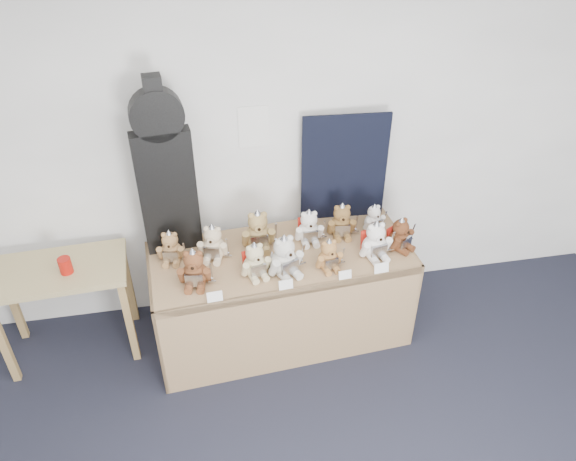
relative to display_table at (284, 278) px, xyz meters
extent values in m
plane|color=silver|center=(-0.19, -1.95, 2.10)|extent=(6.00, 6.00, 0.00)
plane|color=white|center=(-0.19, 0.55, 0.75)|extent=(6.00, 0.00, 6.00)
cube|color=white|center=(-0.11, 0.54, 0.91)|extent=(0.21, 0.00, 0.30)
cube|color=#95704B|center=(-0.01, 0.08, 0.13)|extent=(1.87, 0.88, 0.06)
cube|color=#95704B|center=(0.02, -0.29, -0.22)|extent=(1.81, 0.15, 0.76)
cube|color=#95704B|center=(-0.90, 0.01, -0.22)|extent=(0.07, 0.76, 0.76)
cube|color=#95704B|center=(0.89, 0.14, -0.22)|extent=(0.07, 0.76, 0.76)
cube|color=tan|center=(-1.52, 0.20, 0.14)|extent=(0.93, 0.55, 0.04)
cube|color=olive|center=(-1.91, -0.04, -0.24)|extent=(0.05, 0.05, 0.71)
cube|color=olive|center=(-1.94, 0.39, -0.24)|extent=(0.05, 0.05, 0.71)
cube|color=olive|center=(-1.09, 0.01, -0.24)|extent=(0.05, 0.05, 0.71)
cube|color=olive|center=(-1.12, 0.43, -0.24)|extent=(0.05, 0.05, 0.71)
cube|color=black|center=(-0.72, 0.30, 0.61)|extent=(0.39, 0.15, 0.89)
cylinder|color=black|center=(-0.72, 0.30, 1.16)|extent=(0.34, 0.15, 0.33)
cube|color=black|center=(-0.72, 0.30, 1.29)|extent=(0.12, 0.11, 0.22)
cube|color=black|center=(0.53, 0.45, 0.58)|extent=(0.62, 0.06, 0.83)
cylinder|color=#AB130B|center=(-1.44, 0.15, 0.21)|extent=(0.09, 0.09, 0.11)
ellipsoid|color=brown|center=(-0.60, -0.13, 0.24)|extent=(0.19, 0.17, 0.17)
sphere|color=brown|center=(-0.60, -0.13, 0.35)|extent=(0.13, 0.13, 0.13)
cylinder|color=brown|center=(-0.61, -0.18, 0.34)|extent=(0.06, 0.04, 0.05)
sphere|color=black|center=(-0.61, -0.20, 0.34)|extent=(0.02, 0.02, 0.02)
sphere|color=brown|center=(-0.64, -0.12, 0.40)|extent=(0.04, 0.04, 0.04)
sphere|color=brown|center=(-0.56, -0.13, 0.40)|extent=(0.04, 0.04, 0.04)
cylinder|color=brown|center=(-0.68, -0.13, 0.24)|extent=(0.06, 0.10, 0.13)
cylinder|color=brown|center=(-0.52, -0.16, 0.24)|extent=(0.06, 0.10, 0.13)
cylinder|color=brown|center=(-0.65, -0.18, 0.19)|extent=(0.07, 0.12, 0.05)
cylinder|color=brown|center=(-0.57, -0.19, 0.19)|extent=(0.07, 0.12, 0.05)
cube|color=silver|center=(-0.61, -0.19, 0.24)|extent=(0.11, 0.04, 0.10)
cone|color=silver|center=(-0.60, -0.13, 0.41)|extent=(0.11, 0.11, 0.08)
cube|color=silver|center=(-0.50, -0.17, 0.27)|extent=(0.02, 0.04, 0.18)
cube|color=silver|center=(-0.50, -0.17, 0.20)|extent=(0.05, 0.01, 0.01)
ellipsoid|color=#CBBC8F|center=(-0.21, -0.10, 0.23)|extent=(0.19, 0.17, 0.16)
sphere|color=#CBBC8F|center=(-0.21, -0.10, 0.34)|extent=(0.12, 0.12, 0.12)
cylinder|color=#CBBC8F|center=(-0.20, -0.15, 0.33)|extent=(0.05, 0.04, 0.05)
sphere|color=black|center=(-0.19, -0.17, 0.33)|extent=(0.02, 0.02, 0.02)
sphere|color=#CBBC8F|center=(-0.24, -0.11, 0.38)|extent=(0.04, 0.04, 0.04)
sphere|color=#CBBC8F|center=(-0.17, -0.10, 0.38)|extent=(0.04, 0.04, 0.04)
cylinder|color=#CBBC8F|center=(-0.28, -0.14, 0.24)|extent=(0.06, 0.10, 0.12)
cylinder|color=#CBBC8F|center=(-0.13, -0.11, 0.24)|extent=(0.06, 0.10, 0.12)
cylinder|color=#CBBC8F|center=(-0.23, -0.17, 0.18)|extent=(0.07, 0.11, 0.05)
cylinder|color=#CBBC8F|center=(-0.16, -0.15, 0.18)|extent=(0.07, 0.11, 0.05)
cube|color=silver|center=(-0.19, -0.17, 0.23)|extent=(0.11, 0.04, 0.09)
cone|color=silver|center=(-0.21, -0.10, 0.39)|extent=(0.10, 0.10, 0.08)
cube|color=silver|center=(-0.10, -0.11, 0.26)|extent=(0.02, 0.04, 0.17)
cube|color=silver|center=(-0.10, -0.11, 0.20)|extent=(0.05, 0.02, 0.01)
cube|color=#AC1E13|center=(-0.22, -0.05, 0.24)|extent=(0.13, 0.06, 0.14)
ellipsoid|color=beige|center=(-0.02, -0.12, 0.24)|extent=(0.24, 0.22, 0.19)
sphere|color=beige|center=(-0.02, -0.12, 0.37)|extent=(0.14, 0.14, 0.14)
cylinder|color=beige|center=(0.01, -0.18, 0.36)|extent=(0.07, 0.05, 0.06)
sphere|color=black|center=(0.01, -0.20, 0.36)|extent=(0.02, 0.02, 0.02)
sphere|color=beige|center=(-0.06, -0.14, 0.42)|extent=(0.04, 0.04, 0.04)
sphere|color=beige|center=(0.03, -0.10, 0.42)|extent=(0.04, 0.04, 0.04)
cylinder|color=beige|center=(-0.09, -0.18, 0.25)|extent=(0.09, 0.12, 0.14)
cylinder|color=beige|center=(0.08, -0.11, 0.25)|extent=(0.09, 0.12, 0.14)
cylinder|color=beige|center=(-0.03, -0.20, 0.19)|extent=(0.10, 0.14, 0.06)
cylinder|color=beige|center=(0.05, -0.17, 0.19)|extent=(0.10, 0.14, 0.06)
cube|color=silver|center=(0.01, -0.19, 0.25)|extent=(0.12, 0.07, 0.10)
cone|color=silver|center=(-0.02, -0.12, 0.43)|extent=(0.12, 0.12, 0.09)
cube|color=silver|center=(0.11, -0.11, 0.28)|extent=(0.03, 0.05, 0.20)
cube|color=silver|center=(0.11, -0.11, 0.20)|extent=(0.06, 0.03, 0.01)
ellipsoid|color=#A3703D|center=(0.28, -0.12, 0.22)|extent=(0.16, 0.14, 0.14)
sphere|color=#A3703D|center=(0.28, -0.12, 0.32)|extent=(0.11, 0.11, 0.11)
cylinder|color=#A3703D|center=(0.29, -0.16, 0.31)|extent=(0.05, 0.03, 0.04)
sphere|color=black|center=(0.29, -0.18, 0.31)|extent=(0.02, 0.02, 0.02)
sphere|color=#A3703D|center=(0.25, -0.13, 0.36)|extent=(0.03, 0.03, 0.03)
sphere|color=#A3703D|center=(0.32, -0.11, 0.36)|extent=(0.03, 0.03, 0.03)
cylinder|color=#A3703D|center=(0.22, -0.15, 0.23)|extent=(0.05, 0.08, 0.11)
cylinder|color=#A3703D|center=(0.35, -0.13, 0.23)|extent=(0.05, 0.08, 0.11)
cylinder|color=#A3703D|center=(0.26, -0.18, 0.18)|extent=(0.06, 0.10, 0.04)
cylinder|color=#A3703D|center=(0.32, -0.17, 0.18)|extent=(0.06, 0.10, 0.04)
cube|color=silver|center=(0.29, -0.18, 0.23)|extent=(0.10, 0.03, 0.08)
cone|color=silver|center=(0.28, -0.12, 0.37)|extent=(0.09, 0.09, 0.07)
cube|color=silver|center=(0.38, -0.14, 0.25)|extent=(0.02, 0.04, 0.15)
cube|color=silver|center=(0.38, -0.14, 0.19)|extent=(0.04, 0.01, 0.01)
ellipsoid|color=white|center=(0.62, -0.05, 0.24)|extent=(0.20, 0.18, 0.18)
sphere|color=white|center=(0.62, -0.05, 0.35)|extent=(0.13, 0.13, 0.13)
cylinder|color=white|center=(0.63, -0.11, 0.34)|extent=(0.06, 0.04, 0.05)
sphere|color=black|center=(0.64, -0.13, 0.34)|extent=(0.02, 0.02, 0.02)
sphere|color=white|center=(0.58, -0.06, 0.40)|extent=(0.04, 0.04, 0.04)
sphere|color=white|center=(0.66, -0.05, 0.40)|extent=(0.04, 0.04, 0.04)
cylinder|color=white|center=(0.54, -0.09, 0.25)|extent=(0.07, 0.10, 0.13)
cylinder|color=white|center=(0.71, -0.06, 0.25)|extent=(0.07, 0.10, 0.13)
cylinder|color=white|center=(0.60, -0.12, 0.19)|extent=(0.07, 0.12, 0.05)
cylinder|color=white|center=(0.67, -0.11, 0.19)|extent=(0.07, 0.12, 0.05)
cube|color=silver|center=(0.64, -0.12, 0.24)|extent=(0.12, 0.04, 0.10)
cone|color=silver|center=(0.62, -0.05, 0.41)|extent=(0.11, 0.11, 0.08)
cube|color=silver|center=(0.74, -0.07, 0.27)|extent=(0.02, 0.05, 0.18)
cube|color=silver|center=(0.74, -0.07, 0.20)|extent=(0.05, 0.02, 0.01)
cube|color=#AC1E13|center=(0.61, 0.01, 0.25)|extent=(0.14, 0.06, 0.16)
ellipsoid|color=brown|center=(0.82, 0.00, 0.23)|extent=(0.20, 0.20, 0.16)
sphere|color=brown|center=(0.82, 0.00, 0.33)|extent=(0.12, 0.12, 0.12)
cylinder|color=brown|center=(0.85, -0.04, 0.33)|extent=(0.05, 0.05, 0.05)
sphere|color=black|center=(0.86, -0.06, 0.33)|extent=(0.02, 0.02, 0.02)
sphere|color=brown|center=(0.79, -0.02, 0.38)|extent=(0.04, 0.04, 0.04)
sphere|color=brown|center=(0.85, 0.02, 0.38)|extent=(0.04, 0.04, 0.04)
cylinder|color=brown|center=(0.77, -0.06, 0.24)|extent=(0.08, 0.10, 0.12)
cylinder|color=brown|center=(0.89, 0.02, 0.24)|extent=(0.08, 0.10, 0.12)
cylinder|color=brown|center=(0.82, -0.07, 0.18)|extent=(0.09, 0.11, 0.05)
cylinder|color=brown|center=(0.88, -0.03, 0.18)|extent=(0.09, 0.11, 0.05)
cube|color=silver|center=(0.85, -0.05, 0.23)|extent=(0.10, 0.07, 0.09)
cone|color=silver|center=(0.82, 0.00, 0.38)|extent=(0.10, 0.10, 0.07)
cube|color=silver|center=(0.92, 0.02, 0.26)|extent=(0.03, 0.04, 0.16)
cube|color=silver|center=(0.92, 0.02, 0.20)|extent=(0.04, 0.03, 0.01)
cube|color=#AC1E13|center=(0.79, 0.05, 0.24)|extent=(0.12, 0.09, 0.14)
ellipsoid|color=beige|center=(-0.46, 0.13, 0.23)|extent=(0.20, 0.18, 0.17)
sphere|color=beige|center=(-0.46, 0.13, 0.34)|extent=(0.12, 0.12, 0.12)
cylinder|color=beige|center=(-0.47, 0.08, 0.33)|extent=(0.06, 0.04, 0.05)
sphere|color=black|center=(-0.48, 0.07, 0.33)|extent=(0.02, 0.02, 0.02)
sphere|color=beige|center=(-0.50, 0.15, 0.39)|extent=(0.04, 0.04, 0.04)
sphere|color=beige|center=(-0.42, 0.12, 0.39)|extent=(0.04, 0.04, 0.04)
cylinder|color=beige|center=(-0.54, 0.14, 0.24)|extent=(0.07, 0.10, 0.12)
cylinder|color=beige|center=(-0.39, 0.09, 0.24)|extent=(0.07, 0.10, 0.12)
cylinder|color=beige|center=(-0.51, 0.09, 0.19)|extent=(0.08, 0.12, 0.05)
cylinder|color=beige|center=(-0.44, 0.07, 0.19)|extent=(0.08, 0.12, 0.05)
cube|color=silver|center=(-0.48, 0.07, 0.24)|extent=(0.11, 0.05, 0.09)
cone|color=silver|center=(-0.46, 0.13, 0.40)|extent=(0.10, 0.10, 0.08)
cube|color=silver|center=(-0.37, 0.07, 0.27)|extent=(0.02, 0.04, 0.17)
cube|color=silver|center=(-0.37, 0.07, 0.20)|extent=(0.05, 0.02, 0.01)
ellipsoid|color=#A48752|center=(-0.14, 0.20, 0.24)|extent=(0.19, 0.16, 0.19)
sphere|color=#A48752|center=(-0.14, 0.20, 0.37)|extent=(0.14, 0.14, 0.14)
cylinder|color=#A48752|center=(-0.14, 0.14, 0.36)|extent=(0.06, 0.03, 0.06)
sphere|color=black|center=(-0.14, 0.12, 0.36)|extent=(0.02, 0.02, 0.02)
sphere|color=#A48752|center=(-0.19, 0.20, 0.42)|extent=(0.04, 0.04, 0.04)
sphere|color=#A48752|center=(-0.10, 0.20, 0.42)|extent=(0.04, 0.04, 0.04)
cylinder|color=#A48752|center=(-0.23, 0.17, 0.25)|extent=(0.05, 0.10, 0.14)
cylinder|color=#A48752|center=(-0.05, 0.17, 0.25)|extent=(0.05, 0.10, 0.14)
cylinder|color=#A48752|center=(-0.19, 0.13, 0.19)|extent=(0.06, 0.12, 0.06)
cylinder|color=#A48752|center=(-0.10, 0.13, 0.19)|extent=(0.06, 0.12, 0.06)
cube|color=silver|center=(-0.14, 0.12, 0.25)|extent=(0.12, 0.02, 0.10)
cone|color=silver|center=(-0.14, 0.20, 0.43)|extent=(0.12, 0.12, 0.09)
cube|color=silver|center=(-0.03, 0.16, 0.28)|extent=(0.02, 0.05, 0.20)
cube|color=silver|center=(-0.03, 0.16, 0.20)|extent=(0.06, 0.01, 0.01)
ellipsoid|color=silver|center=(0.22, 0.20, 0.23)|extent=(0.16, 0.14, 0.16)
sphere|color=silver|center=(0.22, 0.20, 0.34)|extent=(0.12, 0.12, 0.12)
cylinder|color=silver|center=(0.22, 0.15, 0.33)|extent=(0.05, 0.03, 0.05)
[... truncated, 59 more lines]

